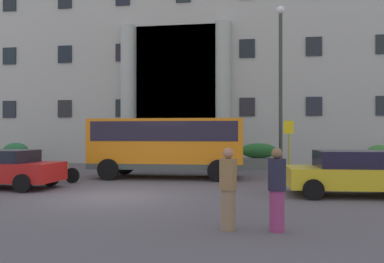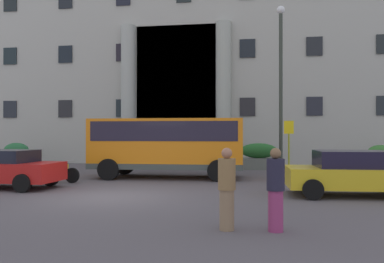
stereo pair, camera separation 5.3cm
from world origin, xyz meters
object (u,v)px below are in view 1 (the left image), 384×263
object	(u,v)px
parked_coupe_end	(352,173)
pedestrian_child_trailing	(228,189)
hedge_planter_east	(109,156)
pedestrian_man_crossing	(277,189)
hedge_planter_far_west	(381,158)
hedge_planter_west	(16,155)
motorcycle_near_kerb	(57,171)
orange_minibus	(168,142)
parked_sedan_far	(0,168)
bus_stop_sign	(289,142)
hedge_planter_entrance_right	(259,157)
lamppost_plaza_centre	(281,77)

from	to	relation	value
parked_coupe_end	pedestrian_child_trailing	xyz separation A→B (m)	(-3.56, -5.07, 0.12)
hedge_planter_east	parked_coupe_end	distance (m)	14.66
hedge_planter_east	pedestrian_man_crossing	distance (m)	16.75
hedge_planter_far_west	parked_coupe_end	size ratio (longest dim) A/B	0.36
hedge_planter_west	motorcycle_near_kerb	xyz separation A→B (m)	(6.36, -7.24, -0.22)
hedge_planter_west	motorcycle_near_kerb	size ratio (longest dim) A/B	0.87
orange_minibus	hedge_planter_far_west	xyz separation A→B (m)	(10.42, 5.24, -0.91)
hedge_planter_east	hedge_planter_west	world-z (taller)	hedge_planter_west
hedge_planter_west	parked_sedan_far	xyz separation A→B (m)	(5.15, -9.08, 0.04)
bus_stop_sign	hedge_planter_west	bearing A→B (deg)	168.29
orange_minibus	parked_sedan_far	bearing A→B (deg)	-143.45
hedge_planter_far_west	motorcycle_near_kerb	distance (m)	16.33
bus_stop_sign	hedge_planter_entrance_right	bearing A→B (deg)	113.68
bus_stop_sign	lamppost_plaza_centre	distance (m)	3.41
hedge_planter_far_west	pedestrian_child_trailing	bearing A→B (deg)	-116.29
hedge_planter_far_west	orange_minibus	bearing A→B (deg)	-153.32
lamppost_plaza_centre	parked_coupe_end	bearing A→B (deg)	-76.02
pedestrian_child_trailing	motorcycle_near_kerb	bearing A→B (deg)	38.44
parked_coupe_end	parked_sedan_far	world-z (taller)	parked_coupe_end
lamppost_plaza_centre	hedge_planter_far_west	bearing A→B (deg)	24.37
hedge_planter_east	parked_sedan_far	xyz separation A→B (m)	(-0.67, -9.21, 0.05)
hedge_planter_east	parked_sedan_far	distance (m)	9.23
hedge_planter_far_west	parked_sedan_far	world-z (taller)	parked_sedan_far
hedge_planter_west	pedestrian_child_trailing	bearing A→B (deg)	-46.01
hedge_planter_far_west	parked_coupe_end	xyz separation A→B (m)	(-3.60, -9.44, 0.08)
orange_minibus	hedge_planter_east	world-z (taller)	orange_minibus
hedge_planter_entrance_right	pedestrian_child_trailing	size ratio (longest dim) A/B	1.25
hedge_planter_west	hedge_planter_far_west	bearing A→B (deg)	0.98
hedge_planter_far_west	hedge_planter_entrance_right	bearing A→B (deg)	-175.04
motorcycle_near_kerb	pedestrian_man_crossing	distance (m)	10.77
parked_coupe_end	parked_sedan_far	bearing A→B (deg)	177.58
parked_coupe_end	parked_sedan_far	distance (m)	12.07
bus_stop_sign	orange_minibus	bearing A→B (deg)	-163.22
hedge_planter_west	motorcycle_near_kerb	bearing A→B (deg)	-48.68
pedestrian_child_trailing	lamppost_plaza_centre	size ratio (longest dim) A/B	0.20
lamppost_plaza_centre	orange_minibus	bearing A→B (deg)	-150.97
parked_sedan_far	parked_coupe_end	bearing A→B (deg)	2.09
bus_stop_sign	pedestrian_man_crossing	bearing A→B (deg)	-95.92
orange_minibus	motorcycle_near_kerb	world-z (taller)	orange_minibus
bus_stop_sign	hedge_planter_east	distance (m)	10.55
bus_stop_sign	hedge_planter_far_west	bearing A→B (deg)	35.57
bus_stop_sign	hedge_planter_entrance_right	distance (m)	3.46
orange_minibus	hedge_planter_far_west	world-z (taller)	orange_minibus
hedge_planter_east	hedge_planter_west	bearing A→B (deg)	-178.75
bus_stop_sign	hedge_planter_far_west	size ratio (longest dim) A/B	1.76
hedge_planter_west	parked_sedan_far	size ratio (longest dim) A/B	0.38
motorcycle_near_kerb	lamppost_plaza_centre	xyz separation A→B (m)	(9.11, 5.17, 4.31)
hedge_planter_east	parked_coupe_end	world-z (taller)	parked_coupe_end
bus_stop_sign	hedge_planter_east	world-z (taller)	bus_stop_sign
parked_sedan_far	pedestrian_man_crossing	bearing A→B (deg)	-25.83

